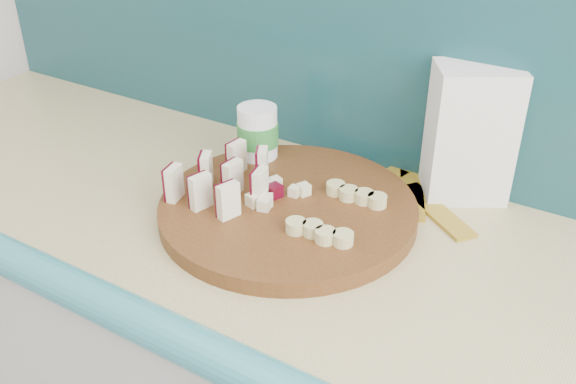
# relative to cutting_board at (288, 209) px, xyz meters

# --- Properties ---
(backsplash) EXTENTS (2.20, 0.02, 0.50)m
(backsplash) POSITION_rel_cutting_board_xyz_m (0.13, 0.26, 0.24)
(backsplash) COLOR teal
(backsplash) RESTS_ON kitchen_counter
(cutting_board) EXTENTS (0.44, 0.44, 0.03)m
(cutting_board) POSITION_rel_cutting_board_xyz_m (0.00, 0.00, 0.00)
(cutting_board) COLOR #45260E
(cutting_board) RESTS_ON kitchen_counter
(apple_wedges) EXTENTS (0.15, 0.17, 0.06)m
(apple_wedges) POSITION_rel_cutting_board_xyz_m (-0.11, -0.03, 0.04)
(apple_wedges) COLOR #FCF2CA
(apple_wedges) RESTS_ON cutting_board
(apple_chunks) EXTENTS (0.07, 0.08, 0.02)m
(apple_chunks) POSITION_rel_cutting_board_xyz_m (-0.03, -0.00, 0.02)
(apple_chunks) COLOR beige
(apple_chunks) RESTS_ON cutting_board
(banana_slices) EXTENTS (0.11, 0.17, 0.02)m
(banana_slices) POSITION_rel_cutting_board_xyz_m (0.09, 0.00, 0.02)
(banana_slices) COLOR #D1C680
(banana_slices) RESTS_ON cutting_board
(flour_bag) EXTENTS (0.17, 0.16, 0.24)m
(flour_bag) POSITION_rel_cutting_board_xyz_m (0.23, 0.23, 0.11)
(flour_bag) COLOR white
(flour_bag) RESTS_ON kitchen_counter
(canister) EXTENTS (0.08, 0.08, 0.13)m
(canister) POSITION_rel_cutting_board_xyz_m (-0.14, 0.12, 0.05)
(canister) COLOR white
(canister) RESTS_ON kitchen_counter
(banana_peel) EXTENTS (0.25, 0.21, 0.01)m
(banana_peel) POSITION_rel_cutting_board_xyz_m (0.15, 0.16, -0.01)
(banana_peel) COLOR gold
(banana_peel) RESTS_ON kitchen_counter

